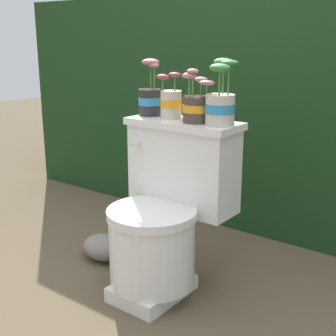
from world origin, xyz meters
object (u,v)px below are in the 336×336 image
toilet (166,212)px  potted_plant_middle (196,105)px  garden_stone (104,247)px  potted_plant_left (150,97)px  potted_plant_midright (221,102)px  potted_plant_midleft (171,101)px

toilet → potted_plant_middle: bearing=56.9°
garden_stone → toilet: bearing=-3.4°
garden_stone → potted_plant_middle: bearing=10.2°
toilet → garden_stone: toilet is taller
potted_plant_left → potted_plant_midright: (0.38, -0.02, 0.01)m
toilet → garden_stone: 0.50m
toilet → potted_plant_left: 0.53m
potted_plant_middle → potted_plant_midright: bearing=2.0°
toilet → potted_plant_left: bearing=144.6°
potted_plant_left → potted_plant_middle: bearing=-6.1°
toilet → garden_stone: bearing=176.6°
toilet → potted_plant_midright: 0.53m
toilet → garden_stone: (-0.41, 0.02, -0.29)m
potted_plant_midleft → potted_plant_middle: size_ratio=0.90×
potted_plant_middle → potted_plant_midright: potted_plant_midright is taller
potted_plant_midright → potted_plant_middle: bearing=-178.0°
potted_plant_midright → garden_stone: potted_plant_midright is taller
potted_plant_left → toilet: bearing=-35.4°
potted_plant_left → potted_plant_midleft: size_ratio=1.25×
toilet → potted_plant_midleft: potted_plant_midleft is taller
toilet → potted_plant_midleft: size_ratio=3.69×
toilet → potted_plant_midright: potted_plant_midright is taller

